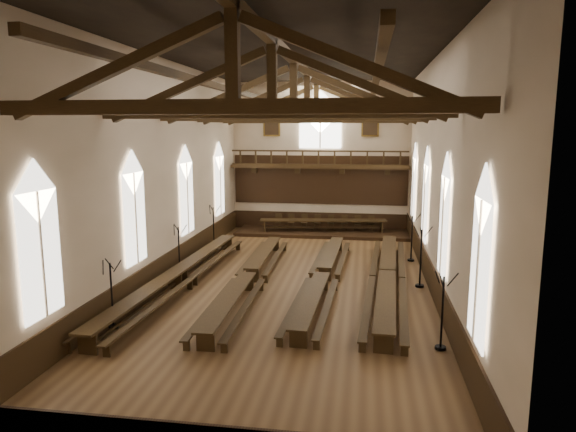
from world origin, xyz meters
name	(u,v)px	position (x,y,z in m)	size (l,w,h in m)	color
ground	(293,285)	(0.00, 0.00, 0.00)	(26.00, 26.00, 0.00)	brown
room_walls	(293,139)	(0.00, 0.00, 6.46)	(26.00, 26.00, 26.00)	beige
wainscot_band	(293,272)	(0.00, 0.00, 0.60)	(12.00, 26.00, 1.20)	black
side_windows	(293,202)	(0.00, 0.00, 3.74)	(11.85, 19.80, 4.50)	white
end_window	(320,124)	(0.00, 12.90, 7.22)	(2.80, 0.12, 3.80)	white
minstrels_gallery	(319,174)	(0.00, 12.66, 3.91)	(11.80, 1.24, 3.70)	#3C2A13
portraits	(320,126)	(0.00, 12.90, 7.10)	(7.75, 0.09, 1.45)	brown
roof_trusses	(294,97)	(0.00, 0.00, 8.22)	(11.70, 25.70, 2.80)	#3C2A13
refectory_row_a	(178,274)	(-5.00, -0.91, 0.58)	(1.91, 14.91, 0.80)	#3C2A13
refectory_row_b	(249,275)	(-1.90, -0.42, 0.54)	(1.62, 14.28, 0.73)	#3C2A13
refectory_row_c	(323,274)	(1.32, 0.19, 0.52)	(1.69, 14.14, 0.72)	#3C2A13
refectory_row_d	(388,274)	(4.15, 0.43, 0.57)	(1.97, 14.74, 0.78)	#3C2A13
dais	(323,233)	(0.39, 11.40, 0.10)	(11.40, 3.11, 0.21)	black
high_table	(323,221)	(0.39, 11.40, 0.87)	(8.35, 1.96, 0.78)	#3C2A13
high_chairs	(324,221)	(0.39, 12.20, 0.73)	(6.72, 0.42, 0.96)	#3C2A13
candelabrum_left_near	(112,307)	(-5.55, -5.83, 0.75)	(0.67, 0.76, 2.48)	black
candelabrum_left_mid	(179,260)	(-5.55, 0.73, 0.76)	(0.70, 0.76, 2.49)	black
candelabrum_left_far	(214,235)	(-5.55, 6.35, 0.78)	(0.70, 0.79, 2.57)	black
candelabrum_right_near	(442,326)	(5.55, -5.95, 0.77)	(0.72, 0.77, 2.53)	black
candelabrum_right_mid	(420,269)	(5.55, 0.60, 0.83)	(0.82, 0.80, 2.73)	black
candelabrum_right_far	(411,247)	(5.55, 5.15, 0.78)	(0.75, 0.77, 2.57)	black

